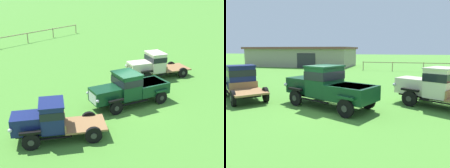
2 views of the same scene
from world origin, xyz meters
TOP-DOWN VIEW (x-y plane):
  - ground_plane at (0.00, 0.00)m, footprint 240.00×240.00m
  - paddock_fence at (6.86, 21.50)m, footprint 16.99×0.39m
  - vintage_truck_foreground_near at (-5.99, 1.19)m, footprint 4.75×4.25m
  - vintage_truck_second_in_line at (0.07, 0.53)m, footprint 5.60×3.69m
  - vintage_truck_midrow_center at (5.58, 2.16)m, footprint 5.50×4.23m
  - oil_drum_near_fence at (9.57, 4.33)m, footprint 0.56×0.56m

SIDE VIEW (x-z plane):
  - ground_plane at x=0.00m, z-range 0.00..0.00m
  - oil_drum_near_fence at x=9.57m, z-range 0.00..0.86m
  - paddock_fence at x=6.86m, z-range 0.31..1.62m
  - vintage_truck_foreground_near at x=-5.99m, z-range 0.06..2.14m
  - vintage_truck_midrow_center at x=5.58m, z-range 0.05..2.17m
  - vintage_truck_second_in_line at x=0.07m, z-range 0.03..2.25m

